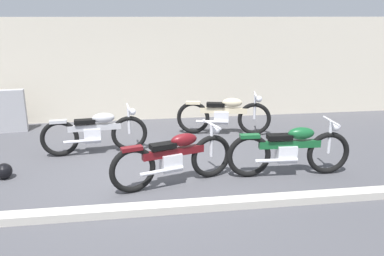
% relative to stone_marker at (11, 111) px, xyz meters
% --- Properties ---
extents(ground_plane, '(40.00, 40.00, 0.00)m').
position_rel_stone_marker_xyz_m(ground_plane, '(3.11, -3.15, -0.52)').
color(ground_plane, '#47474C').
extents(building_wall, '(18.00, 0.30, 2.69)m').
position_rel_stone_marker_xyz_m(building_wall, '(3.11, 0.84, 0.83)').
color(building_wall, beige).
rests_on(building_wall, ground_plane).
extents(curb_strip, '(18.00, 0.24, 0.12)m').
position_rel_stone_marker_xyz_m(curb_strip, '(3.11, -4.54, -0.46)').
color(curb_strip, '#B7B2A8').
rests_on(curb_strip, ground_plane).
extents(stone_marker, '(0.69, 0.27, 1.03)m').
position_rel_stone_marker_xyz_m(stone_marker, '(0.00, 0.00, 0.00)').
color(stone_marker, '#9E9EA3').
rests_on(stone_marker, ground_plane).
extents(helmet, '(0.28, 0.28, 0.28)m').
position_rel_stone_marker_xyz_m(helmet, '(0.68, -2.96, -0.38)').
color(helmet, black).
rests_on(helmet, ground_plane).
extents(motorcycle_silver, '(2.13, 0.59, 0.95)m').
position_rel_stone_marker_xyz_m(motorcycle_silver, '(2.16, -1.88, -0.06)').
color(motorcycle_silver, black).
rests_on(motorcycle_silver, ground_plane).
extents(motorcycle_maroon, '(2.10, 0.88, 0.98)m').
position_rel_stone_marker_xyz_m(motorcycle_maroon, '(3.59, -3.61, -0.05)').
color(motorcycle_maroon, black).
rests_on(motorcycle_maroon, ground_plane).
extents(motorcycle_cream, '(2.19, 0.77, 1.00)m').
position_rel_stone_marker_xyz_m(motorcycle_cream, '(5.04, -0.95, -0.04)').
color(motorcycle_cream, black).
rests_on(motorcycle_cream, ground_plane).
extents(motorcycle_green, '(2.21, 0.62, 0.99)m').
position_rel_stone_marker_xyz_m(motorcycle_green, '(5.63, -3.53, -0.04)').
color(motorcycle_green, black).
rests_on(motorcycle_green, ground_plane).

